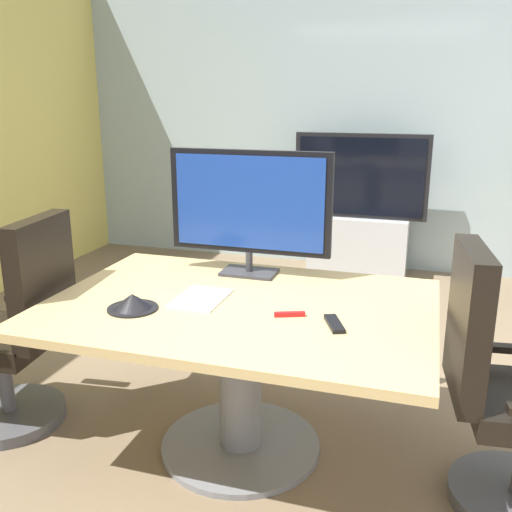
% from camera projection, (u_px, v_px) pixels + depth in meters
% --- Properties ---
extents(ground_plane, '(7.79, 7.79, 0.00)m').
position_uv_depth(ground_plane, '(231.00, 460.00, 2.65)').
color(ground_plane, '#7A664C').
extents(wall_back_glass_partition, '(5.46, 0.10, 2.94)m').
position_uv_depth(wall_back_glass_partition, '(350.00, 113.00, 5.36)').
color(wall_back_glass_partition, '#9EB2B7').
rests_on(wall_back_glass_partition, ground).
extents(conference_table, '(1.71, 1.20, 0.74)m').
position_uv_depth(conference_table, '(240.00, 343.00, 2.60)').
color(conference_table, tan).
rests_on(conference_table, ground).
extents(office_chair_left, '(0.62, 0.60, 1.09)m').
position_uv_depth(office_chair_left, '(17.00, 341.00, 2.83)').
color(office_chair_left, '#4C4C51').
rests_on(office_chair_left, ground).
extents(office_chair_right, '(0.62, 0.60, 1.09)m').
position_uv_depth(office_chair_right, '(505.00, 404.00, 2.26)').
color(office_chair_right, '#4C4C51').
rests_on(office_chair_right, ground).
extents(tv_monitor, '(0.84, 0.18, 0.64)m').
position_uv_depth(tv_monitor, '(249.00, 205.00, 2.86)').
color(tv_monitor, '#333338').
rests_on(tv_monitor, conference_table).
extents(wall_display_unit, '(1.20, 0.36, 1.31)m').
position_uv_depth(wall_display_unit, '(358.00, 229.00, 5.27)').
color(wall_display_unit, '#B7BABC').
rests_on(wall_display_unit, ground).
extents(conference_phone, '(0.22, 0.22, 0.07)m').
position_uv_depth(conference_phone, '(132.00, 302.00, 2.46)').
color(conference_phone, black).
rests_on(conference_phone, conference_table).
extents(remote_control, '(0.11, 0.18, 0.02)m').
position_uv_depth(remote_control, '(334.00, 324.00, 2.29)').
color(remote_control, black).
rests_on(remote_control, conference_table).
extents(whiteboard_marker, '(0.13, 0.07, 0.02)m').
position_uv_depth(whiteboard_marker, '(290.00, 314.00, 2.38)').
color(whiteboard_marker, red).
rests_on(whiteboard_marker, conference_table).
extents(paper_notepad, '(0.21, 0.30, 0.01)m').
position_uv_depth(paper_notepad, '(201.00, 298.00, 2.58)').
color(paper_notepad, white).
rests_on(paper_notepad, conference_table).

